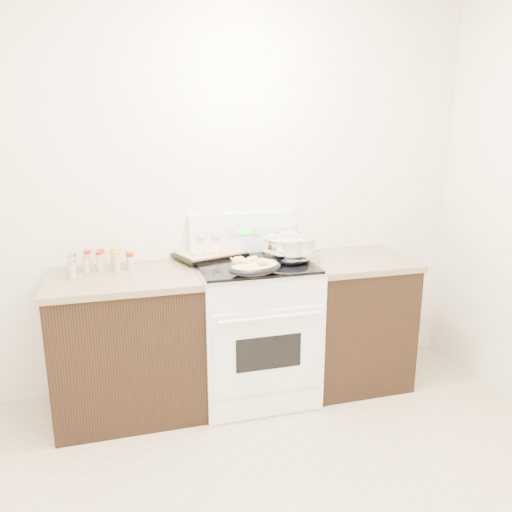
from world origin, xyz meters
name	(u,v)px	position (x,y,z in m)	size (l,w,h in m)	color
room_shell	(266,158)	(0.00, 0.00, 1.70)	(4.10, 3.60, 2.75)	#F0E5CF
counter_left	(128,344)	(-0.48, 1.43, 0.46)	(0.93, 0.67, 0.92)	black
counter_right	(351,319)	(1.08, 1.43, 0.46)	(0.73, 0.67, 0.92)	black
kitchen_range	(254,327)	(0.35, 1.42, 0.49)	(0.78, 0.73, 1.22)	white
mixing_bowl	(288,248)	(0.58, 1.41, 1.03)	(0.39, 0.39, 0.22)	silver
roasting_pan	(255,267)	(0.28, 1.16, 0.99)	(0.41, 0.35, 0.11)	black
baking_sheet	(210,254)	(0.10, 1.66, 0.96)	(0.53, 0.44, 0.06)	black
wooden_spoon	(238,265)	(0.22, 1.36, 0.95)	(0.04, 0.27, 0.04)	tan
blue_ladle	(304,255)	(0.69, 1.39, 0.98)	(0.23, 0.19, 0.10)	#89BECC
spice_jars	(99,262)	(-0.63, 1.57, 0.98)	(0.40, 0.24, 0.13)	#BFB28C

